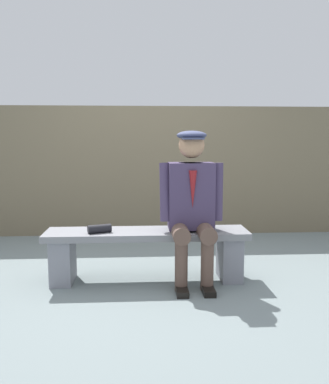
# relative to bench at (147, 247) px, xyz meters

# --- Properties ---
(ground_plane) EXTENTS (30.00, 30.00, 0.00)m
(ground_plane) POSITION_rel_bench_xyz_m (0.00, 0.00, -0.31)
(ground_plane) COLOR slate
(bench) EXTENTS (1.82, 0.40, 0.47)m
(bench) POSITION_rel_bench_xyz_m (0.00, 0.00, 0.00)
(bench) COLOR gray
(bench) RESTS_ON ground
(seated_man) EXTENTS (0.58, 0.58, 1.36)m
(seated_man) POSITION_rel_bench_xyz_m (-0.40, 0.06, 0.44)
(seated_man) COLOR #403453
(seated_man) RESTS_ON ground
(rolled_magazine) EXTENTS (0.22, 0.14, 0.07)m
(rolled_magazine) POSITION_rel_bench_xyz_m (0.42, 0.07, 0.19)
(rolled_magazine) COLOR black
(rolled_magazine) RESTS_ON bench
(stadium_wall) EXTENTS (12.00, 0.24, 1.73)m
(stadium_wall) POSITION_rel_bench_xyz_m (0.00, -1.89, 0.55)
(stadium_wall) COLOR #6E624B
(stadium_wall) RESTS_ON ground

